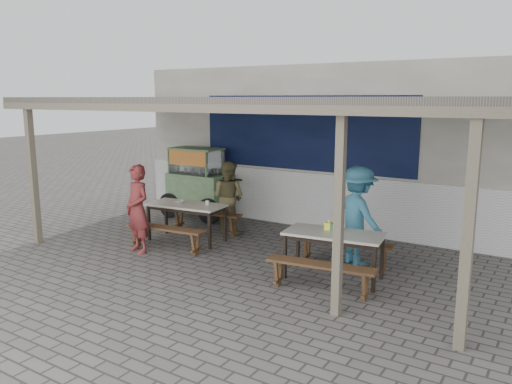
{
  "coord_description": "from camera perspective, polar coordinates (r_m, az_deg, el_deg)",
  "views": [
    {
      "loc": [
        4.78,
        -6.64,
        2.79
      ],
      "look_at": [
        -0.05,
        0.9,
        1.1
      ],
      "focal_mm": 35.0,
      "sensor_mm": 36.0,
      "label": 1
    }
  ],
  "objects": [
    {
      "name": "condiment_jar",
      "position": [
        9.75,
        -5.59,
        -1.21
      ],
      "size": [
        0.07,
        0.07,
        0.08
      ],
      "primitive_type": "cylinder",
      "color": "silver",
      "rests_on": "table_left"
    },
    {
      "name": "patron_right_table",
      "position": [
        8.58,
        11.56,
        -2.67
      ],
      "size": [
        1.25,
        1.05,
        1.68
      ],
      "primitive_type": "imported",
      "rotation": [
        0.0,
        0.0,
        2.67
      ],
      "color": "teal",
      "rests_on": "ground"
    },
    {
      "name": "table_right",
      "position": [
        7.84,
        8.89,
        -5.14
      ],
      "size": [
        1.59,
        0.9,
        0.75
      ],
      "rotation": [
        0.0,
        0.0,
        0.13
      ],
      "color": "beige",
      "rests_on": "ground"
    },
    {
      "name": "back_wall",
      "position": [
        11.33,
        7.55,
        5.16
      ],
      "size": [
        9.0,
        1.28,
        3.5
      ],
      "color": "silver",
      "rests_on": "ground"
    },
    {
      "name": "condiment_bowl",
      "position": [
        10.01,
        -8.74,
        -1.08
      ],
      "size": [
        0.21,
        0.21,
        0.05
      ],
      "primitive_type": "imported",
      "rotation": [
        0.0,
        0.0,
        -0.08
      ],
      "color": "white",
      "rests_on": "table_left"
    },
    {
      "name": "patron_street_side",
      "position": [
        9.31,
        -13.38,
        -1.91
      ],
      "size": [
        0.67,
        0.52,
        1.62
      ],
      "primitive_type": "imported",
      "rotation": [
        0.0,
        0.0,
        -0.25
      ],
      "color": "maroon",
      "rests_on": "ground"
    },
    {
      "name": "bench_left_wall",
      "position": [
        10.54,
        -5.8,
        -2.8
      ],
      "size": [
        1.65,
        0.47,
        0.45
      ],
      "rotation": [
        0.0,
        0.0,
        0.12
      ],
      "color": "brown",
      "rests_on": "ground"
    },
    {
      "name": "ground",
      "position": [
        8.64,
        -2.98,
        -8.18
      ],
      "size": [
        60.0,
        60.0,
        0.0
      ],
      "primitive_type": "plane",
      "color": "#605C57",
      "rests_on": "ground"
    },
    {
      "name": "bench_left_street",
      "position": [
        9.41,
        -10.33,
        -4.59
      ],
      "size": [
        1.65,
        0.47,
        0.45
      ],
      "rotation": [
        0.0,
        0.0,
        0.12
      ],
      "color": "brown",
      "rests_on": "ground"
    },
    {
      "name": "table_left",
      "position": [
        9.89,
        -7.98,
        -1.79
      ],
      "size": [
        1.6,
        0.87,
        0.75
      ],
      "rotation": [
        0.0,
        0.0,
        0.12
      ],
      "color": "beige",
      "rests_on": "ground"
    },
    {
      "name": "bench_right_street",
      "position": [
        7.34,
        7.37,
        -8.91
      ],
      "size": [
        1.63,
        0.49,
        0.45
      ],
      "rotation": [
        0.0,
        0.0,
        0.13
      ],
      "color": "brown",
      "rests_on": "ground"
    },
    {
      "name": "donation_box",
      "position": [
        7.92,
        9.08,
        -3.99
      ],
      "size": [
        0.18,
        0.15,
        0.11
      ],
      "primitive_type": "cube",
      "rotation": [
        0.0,
        0.0,
        0.27
      ],
      "color": "#316F44",
      "rests_on": "table_right"
    },
    {
      "name": "vendor_cart",
      "position": [
        11.77,
        -6.68,
        1.36
      ],
      "size": [
        2.08,
        0.82,
        1.66
      ],
      "rotation": [
        0.0,
        0.0,
        0.01
      ],
      "color": "#81A870",
      "rests_on": "ground"
    },
    {
      "name": "warung_roof",
      "position": [
        8.92,
        0.35,
        10.18
      ],
      "size": [
        9.0,
        4.21,
        2.81
      ],
      "color": "#625A54",
      "rests_on": "ground"
    },
    {
      "name": "patron_wall_side",
      "position": [
        10.43,
        -3.18,
        -0.6
      ],
      "size": [
        0.76,
        0.61,
        1.51
      ],
      "primitive_type": "imported",
      "rotation": [
        0.0,
        0.0,
        3.19
      ],
      "color": "brown",
      "rests_on": "ground"
    },
    {
      "name": "bench_right_wall",
      "position": [
        8.53,
        10.06,
        -6.17
      ],
      "size": [
        1.63,
        0.49,
        0.45
      ],
      "rotation": [
        0.0,
        0.0,
        0.13
      ],
      "color": "brown",
      "rests_on": "ground"
    },
    {
      "name": "tissue_box",
      "position": [
        7.98,
        8.29,
        -3.85
      ],
      "size": [
        0.13,
        0.13,
        0.11
      ],
      "primitive_type": "cube",
      "rotation": [
        0.0,
        0.0,
        0.15
      ],
      "color": "#FEFF2A",
      "rests_on": "table_right"
    }
  ]
}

